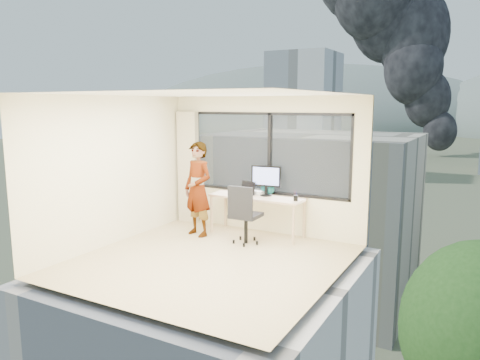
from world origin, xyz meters
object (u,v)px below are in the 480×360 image
Objects in this scene: person at (198,189)px; laptop at (243,189)px; monitor at (266,180)px; handbag at (268,189)px; chair at (246,214)px; desk at (257,215)px; game_console at (259,192)px.

laptop is at bearing 51.58° from person.
handbag is (-0.02, 0.10, -0.18)m from monitor.
chair reaches higher than handbag.
chair is 0.61× the size of person.
monitor is 2.07× the size of handbag.
monitor is 0.21m from handbag.
chair is 1.09m from person.
person is at bearing -154.36° from monitor.
desk is 1.02× the size of person.
handbag reaches higher than desk.
handbag is at bearing 52.03° from laptop.
game_console is at bearing 106.74° from desk.
desk is 6.46× the size of handbag.
monitor is (0.13, 0.12, 0.66)m from desk.
person is at bearing -147.45° from handbag.
person is 3.06× the size of monitor.
person is 6.34× the size of handbag.
person is at bearing -122.96° from game_console.
chair is at bearing -63.31° from game_console.
handbag reaches higher than game_console.
laptop reaches higher than desk.
laptop reaches higher than game_console.
laptop is at bearing -149.59° from handbag.
desk is at bearing -120.93° from handbag.
laptop is at bearing -164.99° from monitor.
laptop reaches higher than handbag.
monitor is 0.33m from game_console.
chair is at bearing -82.83° from desk.
laptop is (-0.35, 0.53, 0.32)m from chair.
desk is 0.56m from laptop.
monitor reaches higher than desk.
monitor reaches higher than chair.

